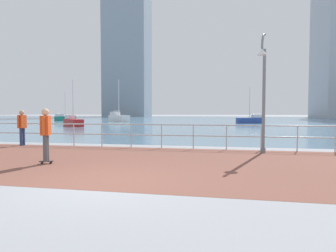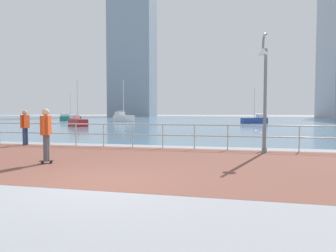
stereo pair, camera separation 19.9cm
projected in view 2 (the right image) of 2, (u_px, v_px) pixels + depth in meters
name	position (u px, v px, depth m)	size (l,w,h in m)	color
ground	(212.00, 122.00, 45.58)	(220.00, 220.00, 0.00)	gray
brick_paving	(138.00, 161.00, 9.36)	(28.00, 7.06, 0.01)	brown
harbor_water	(216.00, 120.00, 56.72)	(180.00, 88.00, 0.00)	slate
waterfront_railing	(163.00, 131.00, 12.76)	(25.25, 0.06, 1.05)	#B2BCC1
lamppost	(264.00, 87.00, 11.04)	(0.43, 0.80, 4.60)	slate
skateboarder	(46.00, 131.00, 8.91)	(0.41, 0.55, 1.69)	black
bystander	(25.00, 125.00, 13.82)	(0.26, 0.55, 1.67)	navy
sailboat_navy	(123.00, 118.00, 47.53)	(4.56, 4.40, 6.80)	white
sailboat_red	(255.00, 120.00, 40.18)	(3.71, 2.30, 4.99)	#284799
sailboat_yellow	(77.00, 122.00, 32.35)	(3.44, 3.32, 5.13)	#B21E1E
sailboat_teal	(70.00, 118.00, 52.53)	(2.86, 3.70, 5.12)	#197266
tower_beige	(133.00, 49.00, 100.71)	(14.91, 10.43, 48.58)	#8493A3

